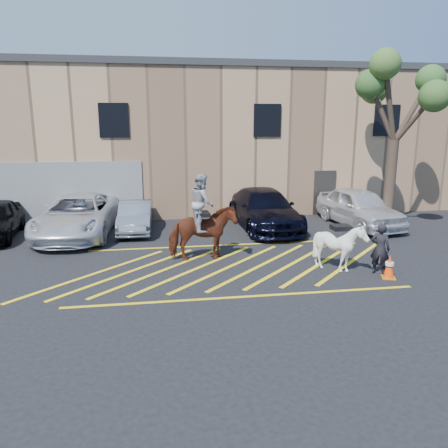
{
  "coord_description": "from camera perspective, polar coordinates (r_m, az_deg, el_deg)",
  "views": [
    {
      "loc": [
        -2.25,
        -13.43,
        4.55
      ],
      "look_at": [
        -0.11,
        0.2,
        1.3
      ],
      "focal_mm": 35.0,
      "sensor_mm": 36.0,
      "label": 1
    }
  ],
  "objects": [
    {
      "name": "mounted_bay",
      "position": [
        14.45,
        -2.87,
        -0.27
      ],
      "size": [
        2.28,
        1.17,
        2.91
      ],
      "color": "maroon",
      "rests_on": "ground"
    },
    {
      "name": "saddled_white",
      "position": [
        13.94,
        14.88,
        -2.85
      ],
      "size": [
        1.27,
        1.43,
        1.56
      ],
      "color": "white",
      "rests_on": "ground"
    },
    {
      "name": "car_silver_sedan",
      "position": [
        18.82,
        -11.5,
        0.95
      ],
      "size": [
        1.39,
        3.83,
        1.25
      ],
      "primitive_type": "imported",
      "rotation": [
        0.0,
        0.0,
        -0.02
      ],
      "color": "gray",
      "rests_on": "ground"
    },
    {
      "name": "traffic_cone",
      "position": [
        13.88,
        20.78,
        -5.18
      ],
      "size": [
        0.48,
        0.48,
        0.73
      ],
      "color": "orange",
      "rests_on": "ground"
    },
    {
      "name": "warehouse",
      "position": [
        25.54,
        -3.96,
        11.2
      ],
      "size": [
        32.42,
        10.2,
        7.3
      ],
      "color": "tan",
      "rests_on": "ground"
    },
    {
      "name": "car_blue_suv",
      "position": [
        19.12,
        5.25,
        1.96
      ],
      "size": [
        2.54,
        5.77,
        1.65
      ],
      "primitive_type": "imported",
      "rotation": [
        0.0,
        0.0,
        0.04
      ],
      "color": "black",
      "rests_on": "ground"
    },
    {
      "name": "hatching_zone",
      "position": [
        14.07,
        0.76,
        -5.58
      ],
      "size": [
        12.6,
        5.12,
        0.01
      ],
      "color": "yellow",
      "rests_on": "ground"
    },
    {
      "name": "car_white_pickup",
      "position": [
        18.66,
        -18.59,
        1.03
      ],
      "size": [
        3.12,
        6.09,
        1.65
      ],
      "primitive_type": "imported",
      "rotation": [
        0.0,
        0.0,
        -0.07
      ],
      "color": "silver",
      "rests_on": "ground"
    },
    {
      "name": "ground",
      "position": [
        14.36,
        0.56,
        -5.22
      ],
      "size": [
        90.0,
        90.0,
        0.0
      ],
      "primitive_type": "plane",
      "color": "black",
      "rests_on": "ground"
    },
    {
      "name": "handler",
      "position": [
        14.07,
        19.72,
        -3.07
      ],
      "size": [
        0.68,
        0.65,
        1.57
      ],
      "primitive_type": "imported",
      "rotation": [
        0.0,
        0.0,
        2.5
      ],
      "color": "black",
      "rests_on": "ground"
    },
    {
      "name": "car_white_suv",
      "position": [
        20.26,
        17.22,
        2.11
      ],
      "size": [
        2.62,
        5.16,
        1.69
      ],
      "primitive_type": "imported",
      "rotation": [
        0.0,
        0.0,
        0.13
      ],
      "color": "white",
      "rests_on": "ground"
    },
    {
      "name": "tree",
      "position": [
        19.76,
        21.74,
        15.66
      ],
      "size": [
        3.99,
        4.37,
        7.31
      ],
      "color": "#47342B",
      "rests_on": "ground"
    }
  ]
}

